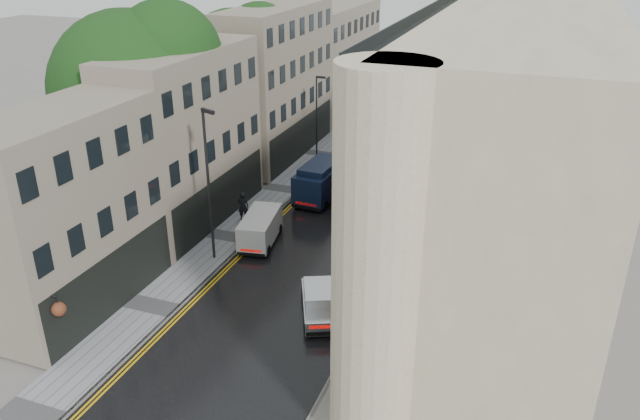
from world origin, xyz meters
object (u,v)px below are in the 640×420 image
Objects in this scene: cream_bus at (348,183)px; white_van at (240,238)px; tree_near at (134,116)px; pedestrian at (243,206)px; white_lorry at (430,138)px; lamp_post_far at (317,120)px; tree_far at (236,83)px; silver_hatchback at (306,319)px; navy_van at (297,186)px; lamp_post_near at (209,187)px.

cream_bus is 2.98× the size of white_van.
tree_near reaches higher than pedestrian.
white_lorry is 18.06m from pedestrian.
lamp_post_far is at bearing -106.40° from pedestrian.
white_lorry is (15.50, 17.23, -4.85)m from tree_near.
lamp_post_far reaches higher than white_lorry.
pedestrian is (6.13, -11.37, -5.12)m from tree_far.
silver_hatchback is (14.79, -8.40, -6.15)m from tree_near.
navy_van is at bearing -121.94° from white_lorry.
white_van is 16.44m from lamp_post_far.
tree_far is 7.17m from lamp_post_far.
lamp_post_far is at bearing 104.80° from navy_van.
lamp_post_near is at bearing -67.60° from tree_far.
pedestrian is at bearing 104.25° from white_van.
white_van is 0.47× the size of lamp_post_near.
navy_van is (0.55, 7.57, 0.47)m from white_van.
pedestrian is at bearing 105.69° from silver_hatchback.
silver_hatchback is at bearing -9.22° from lamp_post_near.
tree_near is 1.57× the size of lamp_post_near.
cream_bus is 11.47m from lamp_post_near.
tree_far is 1.00× the size of cream_bus.
navy_van reaches higher than pedestrian.
cream_bus is at bearing -153.54° from pedestrian.
lamp_post_near reaches higher than lamp_post_far.
white_van reaches higher than silver_hatchback.
white_van is (-3.85, -8.73, -0.75)m from cream_bus.
lamp_post_far is at bearing 63.54° from tree_near.
white_lorry reaches higher than silver_hatchback.
white_lorry is 25.66m from silver_hatchback.
navy_van is at bearing 89.72° from silver_hatchback.
tree_near is 3.33× the size of white_van.
white_van is at bearing 100.12° from pedestrian.
navy_van is at bearing 102.67° from lamp_post_near.
pedestrian is 12.52m from lamp_post_far.
lamp_post_far is at bearing 113.88° from lamp_post_near.
navy_van is at bearing 75.86° from white_van.
navy_van is 0.80× the size of lamp_post_far.
cream_bus is 2.24× the size of navy_van.
pedestrian is (-8.36, 10.03, 0.32)m from silver_hatchback.
cream_bus is at bearing 86.83° from lamp_post_near.
cream_bus is 1.78× the size of lamp_post_far.
lamp_post_far is (-8.58, -3.33, 1.51)m from white_lorry.
lamp_post_near is 1.27× the size of lamp_post_far.
navy_van is at bearing -42.40° from tree_far.
navy_van is (-6.75, -11.94, -0.66)m from white_lorry.
pedestrian is (-5.61, -4.81, -0.60)m from cream_bus.
pedestrian is 0.22× the size of lamp_post_near.
tree_near reaches higher than lamp_post_near.
white_lorry is at bearing 63.31° from navy_van.
white_lorry reaches higher than pedestrian.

